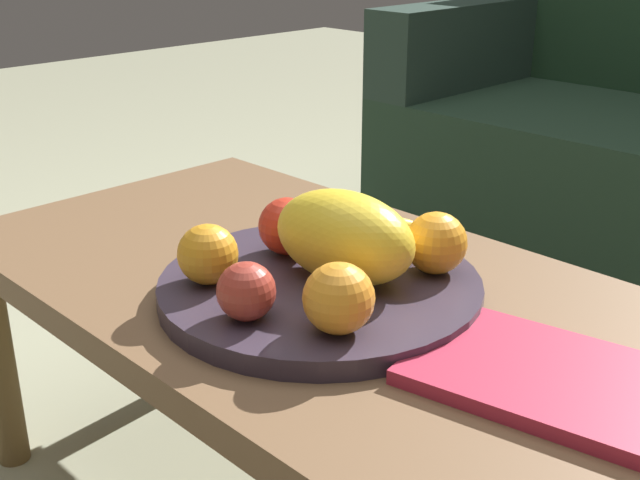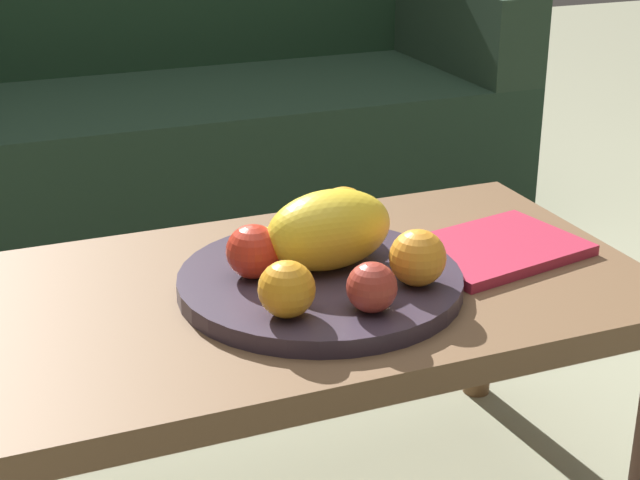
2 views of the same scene
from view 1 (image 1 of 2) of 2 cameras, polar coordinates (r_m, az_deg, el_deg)
name	(u,v)px [view 1 (image 1 of 2)]	position (r m, az deg, el deg)	size (l,w,h in m)	color
coffee_table	(315,313)	(1.05, -0.35, -5.20)	(1.02, 0.55, 0.40)	brown
fruit_bowl	(320,288)	(0.97, 0.00, -3.41)	(0.39, 0.39, 0.03)	#392E3C
melon_large_front	(344,237)	(0.95, 1.72, 0.23)	(0.18, 0.11, 0.11)	yellow
orange_front	(436,243)	(0.98, 8.19, -0.20)	(0.08, 0.08, 0.08)	orange
orange_left	(208,254)	(0.95, -7.93, -1.00)	(0.07, 0.07, 0.07)	orange
orange_right	(339,298)	(0.83, 1.33, -4.14)	(0.08, 0.08, 0.08)	orange
apple_front	(287,226)	(1.03, -2.34, 0.98)	(0.07, 0.07, 0.07)	red
apple_left	(246,291)	(0.87, -5.23, -3.63)	(0.06, 0.06, 0.06)	#A7362A
banana_bunch	(362,238)	(1.02, 2.97, 0.17)	(0.15, 0.15, 0.06)	yellow
magazine	(542,375)	(0.84, 15.39, -9.17)	(0.25, 0.18, 0.02)	#B92A44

